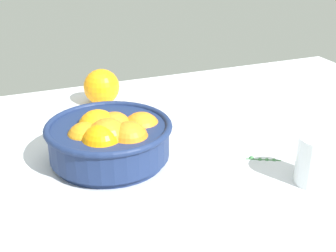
# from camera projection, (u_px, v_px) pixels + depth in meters

# --- Properties ---
(ground_plane) EXTENTS (1.46, 1.02, 0.03)m
(ground_plane) POSITION_uv_depth(u_px,v_px,m) (162.00, 184.00, 0.80)
(ground_plane) COLOR silver
(fruit_bowl) EXTENTS (0.23, 0.23, 0.10)m
(fruit_bowl) POSITION_uv_depth(u_px,v_px,m) (110.00, 139.00, 0.83)
(fruit_bowl) COLOR navy
(fruit_bowl) RESTS_ON ground_plane
(juice_glass) EXTENTS (0.07, 0.07, 0.08)m
(juice_glass) POSITION_uv_depth(u_px,v_px,m) (316.00, 163.00, 0.77)
(juice_glass) COLOR white
(juice_glass) RESTS_ON ground_plane
(loose_orange_1) EXTENTS (0.08, 0.08, 0.08)m
(loose_orange_1) POSITION_uv_depth(u_px,v_px,m) (102.00, 87.00, 1.09)
(loose_orange_1) COLOR orange
(loose_orange_1) RESTS_ON ground_plane
(herb_sprig_0) EXTENTS (0.06, 0.03, 0.01)m
(herb_sprig_0) POSITION_uv_depth(u_px,v_px,m) (262.00, 159.00, 0.85)
(herb_sprig_0) COLOR #3F7746
(herb_sprig_0) RESTS_ON ground_plane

